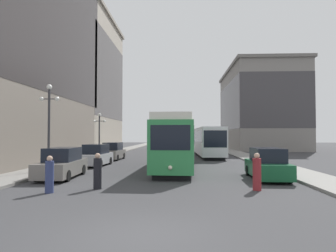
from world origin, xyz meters
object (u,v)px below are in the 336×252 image
Objects in this scene: pedestrian_on_sidewalk at (257,173)px; streetcar at (177,141)px; parked_car_left_mid at (113,152)px; parked_car_left_far at (62,164)px; pedestrian_crossing_near at (49,176)px; pedestrian_crossing_far at (98,172)px; lamp_post_left_near at (49,114)px; parked_car_right_far at (267,165)px; parked_car_left_near at (96,156)px; transit_bus at (208,140)px; lamp_post_left_far at (99,128)px.

streetcar is at bearing -33.25° from pedestrian_on_sidewalk.
parked_car_left_mid is 0.88× the size of parked_car_left_far.
parked_car_left_far is at bearing -33.48° from pedestrian_crossing_near.
parked_car_left_far is 4.84m from pedestrian_crossing_near.
pedestrian_on_sidewalk is (7.54, -0.02, 0.01)m from pedestrian_crossing_far.
pedestrian_on_sidewalk is at bearing -25.16° from lamp_post_left_near.
parked_car_right_far is at bearing -79.95° from pedestrian_on_sidewalk.
pedestrian_crossing_far is (3.20, -3.62, -0.05)m from parked_car_left_far.
pedestrian_crossing_near is at bearing -65.12° from lamp_post_left_near.
pedestrian_on_sidewalk is at bearing -5.11° from pedestrian_crossing_far.
lamp_post_left_near is at bearing -108.94° from parked_car_left_near.
pedestrian_on_sidewalk is (-1.52, -3.66, -0.03)m from parked_car_right_far.
parked_car_right_far is at bearing -85.87° from transit_bus.
parked_car_right_far reaches higher than pedestrian_crossing_near.
parked_car_left_near is at bearing -134.37° from transit_bus.
lamp_post_left_far is at bearing -39.99° from pedestrian_crossing_near.
parked_car_left_near is 0.91× the size of lamp_post_left_far.
parked_car_left_near and parked_car_left_mid have the same top height.
parked_car_right_far is (12.25, -13.21, 0.00)m from parked_car_left_mid.
lamp_post_left_far is (-8.78, 9.92, 1.30)m from streetcar.
lamp_post_left_far is (-0.00, 12.57, -0.61)m from lamp_post_left_near.
transit_bus is 2.62× the size of parked_car_left_far.
streetcar is 7.31m from parked_car_left_near.
pedestrian_crossing_near is at bearing 38.74° from pedestrian_on_sidewalk.
lamp_post_left_near is at bearing 7.42° from pedestrian_on_sidewalk.
lamp_post_left_near reaches higher than lamp_post_left_far.
lamp_post_left_far is at bearing -165.98° from transit_bus.
lamp_post_left_near reaches higher than parked_car_right_far.
parked_car_left_mid is 19.99m from pedestrian_on_sidewalk.
parked_car_left_far is at bearing 2.42° from parked_car_right_far.
pedestrian_on_sidewalk is (3.85, -8.58, -1.29)m from streetcar.
streetcar is 7.39m from parked_car_right_far.
transit_bus is at bearing 52.46° from lamp_post_left_near.
lamp_post_left_near reaches higher than parked_car_left_mid.
transit_bus reaches higher than parked_car_left_near.
parked_car_right_far reaches higher than pedestrian_on_sidewalk.
streetcar is at bearing 61.78° from pedestrian_crossing_far.
streetcar is 13.32m from lamp_post_left_far.
pedestrian_crossing_far is 0.29× the size of lamp_post_left_near.
parked_car_left_near is (-10.41, -11.27, -1.10)m from transit_bus.
parked_car_left_near is 7.05m from parked_car_left_far.
lamp_post_left_far reaches higher than pedestrian_crossing_near.
parked_car_right_far is 0.81× the size of lamp_post_left_near.
lamp_post_left_far is (-12.31, -3.45, 1.46)m from transit_bus.
parked_car_left_near is at bearing -42.92° from pedestrian_crossing_near.
parked_car_left_near is 6.03m from lamp_post_left_near.
pedestrian_on_sidewalk is (10.74, -10.69, -0.03)m from parked_car_left_near.
lamp_post_left_far reaches higher than streetcar.
parked_car_left_near reaches higher than pedestrian_on_sidewalk.
lamp_post_left_far reaches higher than parked_car_left_mid.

